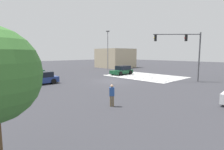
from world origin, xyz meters
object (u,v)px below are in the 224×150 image
(car_0, at_px, (122,70))
(pedestrian, at_px, (112,94))
(car_2, at_px, (35,71))
(car_3, at_px, (41,78))
(traffic_signal_mast, at_px, (186,47))
(street_light_pole_a, at_px, (108,47))

(car_0, height_order, pedestrian, pedestrian)
(car_2, distance_m, pedestrian, 22.39)
(car_3, bearing_deg, traffic_signal_mast, 143.49)
(car_3, distance_m, street_light_pole_a, 21.16)
(car_2, distance_m, street_light_pole_a, 16.72)
(car_0, distance_m, pedestrian, 19.34)
(car_2, bearing_deg, pedestrian, -7.58)
(traffic_signal_mast, distance_m, car_0, 11.94)
(car_3, height_order, pedestrian, pedestrian)
(car_0, bearing_deg, traffic_signal_mast, 88.55)
(pedestrian, bearing_deg, car_0, -5.40)
(pedestrian, bearing_deg, car_2, 36.65)
(traffic_signal_mast, xyz_separation_m, pedestrian, (-1.44, 14.82, -3.79))
(traffic_signal_mast, xyz_separation_m, car_2, (20.79, 12.14, -3.95))
(traffic_signal_mast, xyz_separation_m, car_0, (11.27, 0.24, -3.93))
(traffic_signal_mast, height_order, car_2, traffic_signal_mast)
(traffic_signal_mast, height_order, pedestrian, traffic_signal_mast)
(car_0, bearing_deg, street_light_pole_a, -118.90)
(car_3, distance_m, pedestrian, 12.59)
(street_light_pole_a, bearing_deg, car_0, 153.77)
(traffic_signal_mast, height_order, car_3, traffic_signal_mast)
(car_2, relative_size, street_light_pole_a, 0.47)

